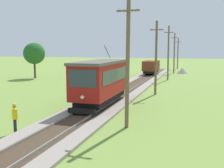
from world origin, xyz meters
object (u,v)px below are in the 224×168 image
object	(u,v)px
track_worker	(15,117)
utility_pole_far	(168,53)
utility_pole_near_tram	(128,61)
gravel_pile	(182,71)
tree_left_far	(34,54)
utility_pole_distant	(174,53)
red_tram	(101,80)
utility_pole_mid	(156,57)
utility_pole_horizon	(178,53)
freight_car	(151,67)

from	to	relation	value
track_worker	utility_pole_far	bearing A→B (deg)	30.76
utility_pole_near_tram	gravel_pile	xyz separation A→B (m)	(1.63, 37.57, -3.56)
tree_left_far	utility_pole_distant	bearing A→B (deg)	36.79
red_tram	tree_left_far	distance (m)	24.29
utility_pole_mid	utility_pole_far	distance (m)	13.25
utility_pole_near_tram	utility_pole_mid	bearing A→B (deg)	90.00
gravel_pile	utility_pole_horizon	bearing A→B (deg)	98.06
utility_pole_horizon	gravel_pile	bearing A→B (deg)	-81.94
track_worker	utility_pole_distant	bearing A→B (deg)	34.08
red_tram	utility_pole_far	distance (m)	20.76
utility_pole_mid	utility_pole_distant	size ratio (longest dim) A/B	0.99
utility_pole_distant	track_worker	world-z (taller)	utility_pole_distant
utility_pole_distant	utility_pole_horizon	size ratio (longest dim) A/B	1.09
red_tram	utility_pole_horizon	world-z (taller)	utility_pole_horizon
utility_pole_near_tram	utility_pole_horizon	bearing A→B (deg)	90.00
red_tram	utility_pole_far	world-z (taller)	utility_pole_far
utility_pole_near_tram	utility_pole_horizon	size ratio (longest dim) A/B	1.13
utility_pole_mid	gravel_pile	xyz separation A→B (m)	(1.63, 25.17, -3.37)
freight_car	utility_pole_near_tram	distance (m)	32.33
red_tram	gravel_pile	xyz separation A→B (m)	(5.16, 32.28, -1.65)
gravel_pile	utility_pole_near_tram	bearing A→B (deg)	-92.48
freight_car	gravel_pile	bearing A→B (deg)	47.02
utility_pole_horizon	freight_car	bearing A→B (deg)	-101.74
utility_pole_near_tram	utility_pole_mid	distance (m)	12.40
red_tram	track_worker	world-z (taller)	red_tram
freight_car	utility_pole_mid	xyz separation A→B (m)	(3.54, -19.63, 2.36)
utility_pole_far	gravel_pile	bearing A→B (deg)	82.24
tree_left_far	red_tram	bearing A→B (deg)	-44.27
utility_pole_near_tram	utility_pole_horizon	xyz separation A→B (m)	(0.00, 49.06, -0.45)
red_tram	freight_car	world-z (taller)	red_tram
utility_pole_mid	tree_left_far	world-z (taller)	utility_pole_mid
gravel_pile	utility_pole_far	bearing A→B (deg)	-97.76
freight_car	utility_pole_far	distance (m)	7.75
freight_car	track_worker	size ratio (longest dim) A/B	2.91
utility_pole_distant	track_worker	distance (m)	41.53
track_worker	tree_left_far	xyz separation A→B (m)	(-15.08, 25.40, 3.01)
utility_pole_far	track_worker	xyz separation A→B (m)	(-5.80, -28.85, -3.19)
gravel_pile	tree_left_far	world-z (taller)	tree_left_far
freight_car	tree_left_far	world-z (taller)	tree_left_far
utility_pole_horizon	gravel_pile	size ratio (longest dim) A/B	3.08
freight_car	utility_pole_near_tram	size ratio (longest dim) A/B	0.65
utility_pole_mid	tree_left_far	bearing A→B (deg)	154.87
freight_car	utility_pole_mid	distance (m)	20.08
freight_car	utility_pole_far	size ratio (longest dim) A/B	0.64
utility_pole_near_tram	tree_left_far	bearing A→B (deg)	133.25
red_tram	freight_car	distance (m)	26.75
utility_pole_distant	red_tram	bearing A→B (deg)	-96.20
utility_pole_mid	gravel_pile	world-z (taller)	utility_pole_mid
utility_pole_horizon	red_tram	bearing A→B (deg)	-94.62
utility_pole_horizon	tree_left_far	distance (m)	34.02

